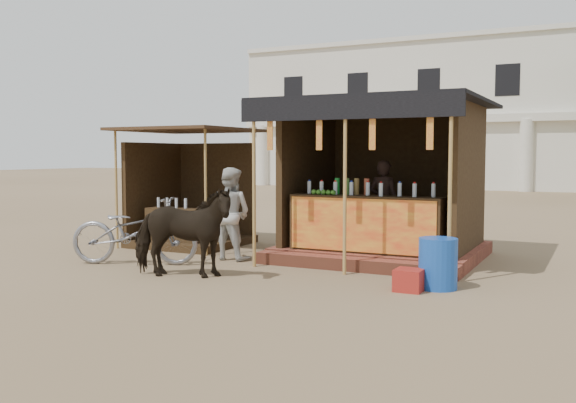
# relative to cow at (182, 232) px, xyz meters

# --- Properties ---
(ground) EXTENTS (120.00, 120.00, 0.00)m
(ground) POSITION_rel_cow_xyz_m (1.11, -0.24, -0.69)
(ground) COLOR #846B4C
(ground) RESTS_ON ground
(main_stall) EXTENTS (3.60, 3.61, 2.78)m
(main_stall) POSITION_rel_cow_xyz_m (2.10, 3.12, 0.33)
(main_stall) COLOR #974931
(main_stall) RESTS_ON ground
(secondary_stall) EXTENTS (2.40, 2.40, 2.38)m
(secondary_stall) POSITION_rel_cow_xyz_m (-2.06, 3.00, 0.16)
(secondary_stall) COLOR #392814
(secondary_stall) RESTS_ON ground
(cow) EXTENTS (1.77, 1.20, 1.37)m
(cow) POSITION_rel_cow_xyz_m (0.00, 0.00, 0.00)
(cow) COLOR black
(cow) RESTS_ON ground
(motorbike) EXTENTS (2.28, 1.49, 1.13)m
(motorbike) POSITION_rel_cow_xyz_m (-1.41, 0.61, -0.12)
(motorbike) COLOR gray
(motorbike) RESTS_ON ground
(bystander) EXTENTS (0.82, 0.65, 1.63)m
(bystander) POSITION_rel_cow_xyz_m (-0.23, 1.76, 0.13)
(bystander) COLOR beige
(bystander) RESTS_ON ground
(blue_barrel) EXTENTS (0.70, 0.70, 0.71)m
(blue_barrel) POSITION_rel_cow_xyz_m (3.65, 0.91, -0.33)
(blue_barrel) COLOR #164AAB
(blue_barrel) RESTS_ON ground
(red_crate) EXTENTS (0.37, 0.37, 0.30)m
(red_crate) POSITION_rel_cow_xyz_m (3.33, 0.58, -0.54)
(red_crate) COLOR maroon
(red_crate) RESTS_ON ground
(cooler) EXTENTS (0.70, 0.54, 0.46)m
(cooler) POSITION_rel_cow_xyz_m (3.08, 2.28, -0.45)
(cooler) COLOR #186D2F
(cooler) RESTS_ON ground
(background_building) EXTENTS (26.00, 7.45, 8.18)m
(background_building) POSITION_rel_cow_xyz_m (-0.89, 29.71, 3.29)
(background_building) COLOR silver
(background_building) RESTS_ON ground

